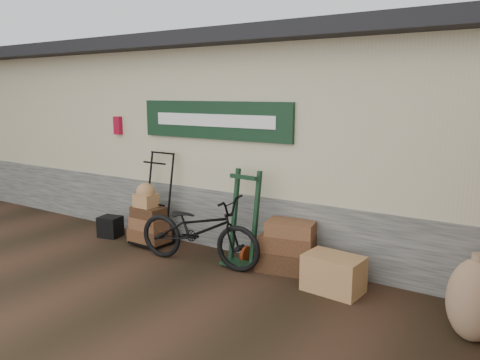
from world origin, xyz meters
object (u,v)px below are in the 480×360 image
object	(u,v)px
porter_trolley	(156,198)
wicker_hamper	(333,274)
bicycle	(199,226)
suitcase_stack	(288,245)
black_trunk	(110,227)
green_barrow	(243,218)

from	to	relation	value
porter_trolley	wicker_hamper	xyz separation A→B (m)	(3.06, -0.23, -0.51)
bicycle	porter_trolley	bearing A→B (deg)	65.01
suitcase_stack	wicker_hamper	xyz separation A→B (m)	(0.77, -0.31, -0.13)
porter_trolley	bicycle	size ratio (longest dim) A/B	0.78
suitcase_stack	wicker_hamper	size ratio (longest dim) A/B	1.15
porter_trolley	wicker_hamper	distance (m)	3.11
black_trunk	suitcase_stack	bearing A→B (deg)	5.01
suitcase_stack	bicycle	world-z (taller)	bicycle
porter_trolley	bicycle	xyz separation A→B (m)	(1.15, -0.38, -0.19)
porter_trolley	wicker_hamper	world-z (taller)	porter_trolley
porter_trolley	black_trunk	world-z (taller)	porter_trolley
porter_trolley	bicycle	distance (m)	1.22
porter_trolley	suitcase_stack	distance (m)	2.32
porter_trolley	black_trunk	bearing A→B (deg)	-166.00
porter_trolley	suitcase_stack	size ratio (longest dim) A/B	1.87
wicker_hamper	black_trunk	xyz separation A→B (m)	(-3.91, 0.03, -0.05)
green_barrow	suitcase_stack	distance (m)	0.71
suitcase_stack	black_trunk	xyz separation A→B (m)	(-3.14, -0.28, -0.18)
green_barrow	wicker_hamper	bearing A→B (deg)	-2.30
suitcase_stack	green_barrow	bearing A→B (deg)	-167.58
green_barrow	suitcase_stack	bearing A→B (deg)	17.14
porter_trolley	wicker_hamper	bearing A→B (deg)	-2.88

